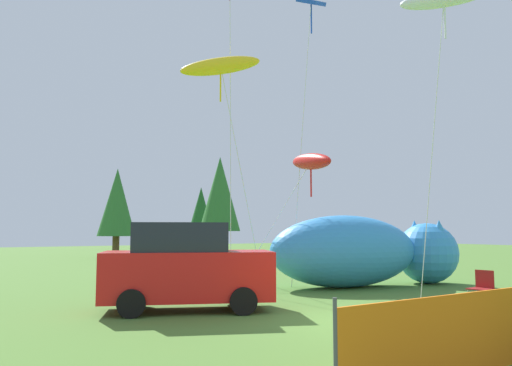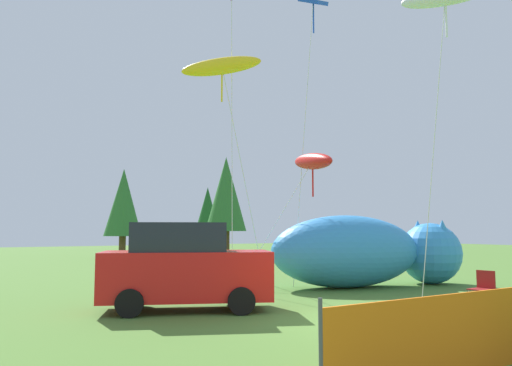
{
  "view_description": "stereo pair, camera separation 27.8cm",
  "coord_description": "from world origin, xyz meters",
  "px_view_note": "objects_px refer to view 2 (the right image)",
  "views": [
    {
      "loc": [
        -8.2,
        -8.11,
        2.03
      ],
      "look_at": [
        -0.26,
        4.41,
        3.45
      ],
      "focal_mm": 35.0,
      "sensor_mm": 36.0,
      "label": 1
    },
    {
      "loc": [
        -7.96,
        -8.26,
        2.03
      ],
      "look_at": [
        -0.26,
        4.41,
        3.45
      ],
      "focal_mm": 35.0,
      "sensor_mm": 36.0,
      "label": 2
    }
  ],
  "objects_px": {
    "parked_car": "(185,267)",
    "folding_chair": "(483,286)",
    "kite_blue_box": "(313,8)",
    "kite_yellow_hero": "(222,67)",
    "kite_red_lizard": "(312,162)",
    "inflatable_cat": "(366,254)"
  },
  "relations": [
    {
      "from": "inflatable_cat",
      "to": "kite_yellow_hero",
      "type": "bearing_deg",
      "value": 170.66
    },
    {
      "from": "kite_yellow_hero",
      "to": "kite_red_lizard",
      "type": "height_order",
      "value": "kite_yellow_hero"
    },
    {
      "from": "kite_yellow_hero",
      "to": "kite_blue_box",
      "type": "bearing_deg",
      "value": -4.0
    },
    {
      "from": "inflatable_cat",
      "to": "kite_red_lizard",
      "type": "relative_size",
      "value": 1.55
    },
    {
      "from": "folding_chair",
      "to": "inflatable_cat",
      "type": "bearing_deg",
      "value": -103.43
    },
    {
      "from": "parked_car",
      "to": "folding_chair",
      "type": "relative_size",
      "value": 4.83
    },
    {
      "from": "inflatable_cat",
      "to": "folding_chair",
      "type": "bearing_deg",
      "value": -85.79
    },
    {
      "from": "kite_yellow_hero",
      "to": "kite_blue_box",
      "type": "height_order",
      "value": "kite_blue_box"
    },
    {
      "from": "parked_car",
      "to": "kite_red_lizard",
      "type": "height_order",
      "value": "kite_red_lizard"
    },
    {
      "from": "parked_car",
      "to": "folding_chair",
      "type": "bearing_deg",
      "value": -2.94
    },
    {
      "from": "folding_chair",
      "to": "kite_blue_box",
      "type": "relative_size",
      "value": 0.08
    },
    {
      "from": "inflatable_cat",
      "to": "kite_blue_box",
      "type": "distance_m",
      "value": 9.88
    },
    {
      "from": "folding_chair",
      "to": "kite_yellow_hero",
      "type": "distance_m",
      "value": 11.0
    },
    {
      "from": "folding_chair",
      "to": "kite_blue_box",
      "type": "distance_m",
      "value": 12.32
    },
    {
      "from": "parked_car",
      "to": "kite_red_lizard",
      "type": "bearing_deg",
      "value": 45.07
    },
    {
      "from": "kite_blue_box",
      "to": "kite_yellow_hero",
      "type": "bearing_deg",
      "value": 176.0
    },
    {
      "from": "kite_blue_box",
      "to": "kite_red_lizard",
      "type": "bearing_deg",
      "value": -132.15
    },
    {
      "from": "kite_yellow_hero",
      "to": "inflatable_cat",
      "type": "bearing_deg",
      "value": -20.72
    },
    {
      "from": "folding_chair",
      "to": "parked_car",
      "type": "bearing_deg",
      "value": -32.61
    },
    {
      "from": "folding_chair",
      "to": "kite_red_lizard",
      "type": "relative_size",
      "value": 0.19
    },
    {
      "from": "parked_car",
      "to": "kite_blue_box",
      "type": "distance_m",
      "value": 12.29
    },
    {
      "from": "kite_yellow_hero",
      "to": "kite_red_lizard",
      "type": "relative_size",
      "value": 1.68
    }
  ]
}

